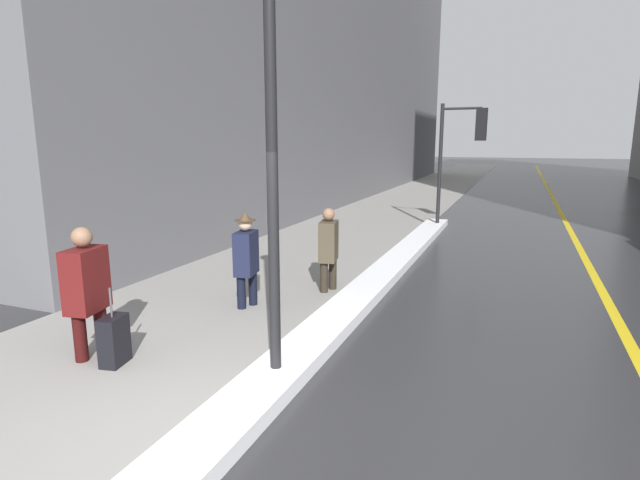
{
  "coord_description": "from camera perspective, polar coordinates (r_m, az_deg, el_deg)",
  "views": [
    {
      "loc": [
        2.5,
        -3.27,
        2.62
      ],
      "look_at": [
        -0.4,
        4.0,
        1.05
      ],
      "focal_mm": 28.0,
      "sensor_mm": 36.0,
      "label": 1
    }
  ],
  "objects": [
    {
      "name": "pedestrian_in_glasses",
      "position": [
        8.66,
        0.98,
        -0.65
      ],
      "size": [
        0.37,
        0.52,
        1.48
      ],
      "rotation": [
        0.0,
        0.0,
        -1.37
      ],
      "color": "#2A241B",
      "rests_on": "ground"
    },
    {
      "name": "traffic_light_near",
      "position": [
        15.17,
        16.29,
        10.97
      ],
      "size": [
        1.31,
        0.32,
        3.66
      ],
      "rotation": [
        0.0,
        0.0,
        -0.03
      ],
      "color": "black",
      "rests_on": "ground"
    },
    {
      "name": "sidewalk_slab",
      "position": [
        18.99,
        7.87,
        3.31
      ],
      "size": [
        4.0,
        80.0,
        0.01
      ],
      "color": "gray",
      "rests_on": "ground"
    },
    {
      "name": "pedestrian_in_fedora",
      "position": [
        7.89,
        -8.44,
        -1.83
      ],
      "size": [
        0.36,
        0.52,
        1.53
      ],
      "rotation": [
        0.0,
        0.0,
        -1.37
      ],
      "color": "black",
      "rests_on": "ground"
    },
    {
      "name": "rolling_suitcase",
      "position": [
        6.45,
        -22.48,
        -10.6
      ],
      "size": [
        0.29,
        0.4,
        0.95
      ],
      "rotation": [
        0.0,
        0.0,
        -1.37
      ],
      "color": "black",
      "rests_on": "ground"
    },
    {
      "name": "road_centre_stripe",
      "position": [
        18.51,
        26.19,
        2.03
      ],
      "size": [
        0.16,
        80.0,
        0.0
      ],
      "color": "gold",
      "rests_on": "ground"
    },
    {
      "name": "snow_bank_curb",
      "position": [
        9.67,
        7.15,
        -3.93
      ],
      "size": [
        0.62,
        13.64,
        0.17
      ],
      "color": "white",
      "rests_on": "ground"
    },
    {
      "name": "pedestrian_trailing",
      "position": [
        6.58,
        -25.13,
        -4.88
      ],
      "size": [
        0.41,
        0.58,
        1.63
      ],
      "rotation": [
        0.0,
        0.0,
        -1.37
      ],
      "color": "#340C0C",
      "rests_on": "ground"
    },
    {
      "name": "lamp_post",
      "position": [
        5.12,
        -5.56,
        12.0
      ],
      "size": [
        0.28,
        0.28,
        4.42
      ],
      "color": "black",
      "rests_on": "ground"
    },
    {
      "name": "ground_plane",
      "position": [
        4.88,
        -14.19,
        -21.5
      ],
      "size": [
        160.0,
        160.0,
        0.0
      ],
      "primitive_type": "plane",
      "color": "#2D2D30"
    }
  ]
}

